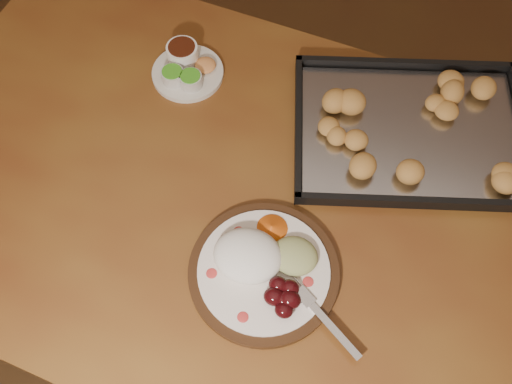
% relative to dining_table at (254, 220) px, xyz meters
% --- Properties ---
extents(ground, '(4.00, 4.00, 0.00)m').
position_rel_dining_table_xyz_m(ground, '(-0.11, 0.09, -0.65)').
color(ground, '#523B1C').
rests_on(ground, ground).
extents(dining_table, '(1.59, 1.06, 0.75)m').
position_rel_dining_table_xyz_m(dining_table, '(0.00, 0.00, 0.00)').
color(dining_table, brown).
rests_on(dining_table, ground).
extents(dinner_plate, '(0.34, 0.28, 0.06)m').
position_rel_dining_table_xyz_m(dinner_plate, '(0.06, -0.14, 0.12)').
color(dinner_plate, '#331C0E').
rests_on(dinner_plate, dining_table).
extents(condiment_saucer, '(0.16, 0.16, 0.05)m').
position_rel_dining_table_xyz_m(condiment_saucer, '(-0.23, 0.26, 0.12)').
color(condiment_saucer, silver).
rests_on(condiment_saucer, dining_table).
extents(baking_tray, '(0.55, 0.46, 0.05)m').
position_rel_dining_table_xyz_m(baking_tray, '(0.27, 0.24, 0.11)').
color(baking_tray, black).
rests_on(baking_tray, dining_table).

